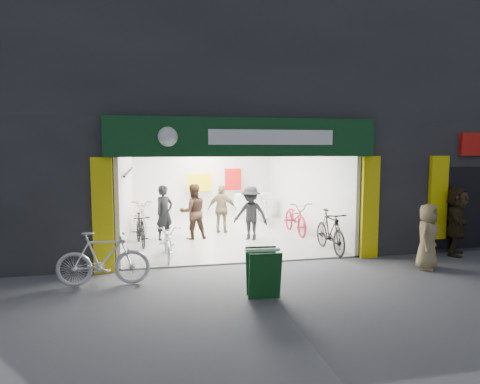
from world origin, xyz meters
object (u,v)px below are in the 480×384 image
object	(u,v)px
bike_left_front	(168,241)
pedestrian_near	(427,237)
parked_bike	(103,259)
bike_right_front	(330,231)
sandwich_board	(263,272)

from	to	relation	value
bike_left_front	pedestrian_near	bearing A→B (deg)	-21.23
bike_left_front	parked_bike	xyz separation A→B (m)	(-1.37, -1.90, 0.11)
parked_bike	bike_right_front	bearing A→B (deg)	-70.87
bike_right_front	sandwich_board	world-z (taller)	bike_right_front
bike_right_front	sandwich_board	distance (m)	4.09
parked_bike	sandwich_board	size ratio (longest dim) A/B	2.03
bike_right_front	parked_bike	distance (m)	5.91
pedestrian_near	sandwich_board	distance (m)	4.37
bike_left_front	sandwich_board	distance (m)	3.69
pedestrian_near	sandwich_board	size ratio (longest dim) A/B	1.66
parked_bike	pedestrian_near	xyz separation A→B (m)	(7.20, -0.30, 0.20)
bike_right_front	pedestrian_near	size ratio (longest dim) A/B	1.25
bike_right_front	pedestrian_near	bearing A→B (deg)	-50.76
bike_right_front	parked_bike	bearing A→B (deg)	-162.44
bike_left_front	sandwich_board	size ratio (longest dim) A/B	1.85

